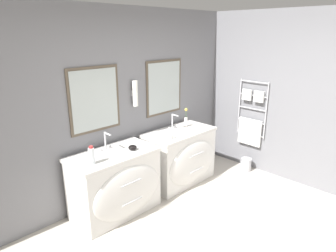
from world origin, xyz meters
The scene contains 11 objects.
wall_back centered at (0.01, 2.02, 1.30)m, with size 5.86×0.16×2.60m.
wall_right centered at (2.16, 0.90, 1.29)m, with size 0.13×3.99×2.60m.
vanity_left centered at (-0.35, 1.62, 0.42)m, with size 1.12×0.65×0.84m.
vanity_right centered at (0.86, 1.62, 0.42)m, with size 1.12×0.65×0.84m.
faucet_left centered at (-0.35, 1.79, 0.96)m, with size 0.17×0.15×0.24m.
faucet_right centered at (0.86, 1.79, 0.96)m, with size 0.17×0.15×0.24m.
toiletry_bottle centered at (-0.71, 1.56, 0.94)m, with size 0.07×0.07×0.22m.
amenity_bowl centered at (-0.12, 1.56, 0.87)m, with size 0.11×0.11×0.07m.
flower_vase centered at (1.09, 1.73, 0.95)m, with size 0.05×0.05×0.30m.
soap_dish centered at (0.54, 1.50, 0.85)m, with size 0.09×0.06×0.04m.
waste_bin centered at (1.94, 1.09, 0.12)m, with size 0.18×0.18×0.22m.
Camera 1 is at (-2.30, -1.26, 2.28)m, focal length 32.00 mm.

